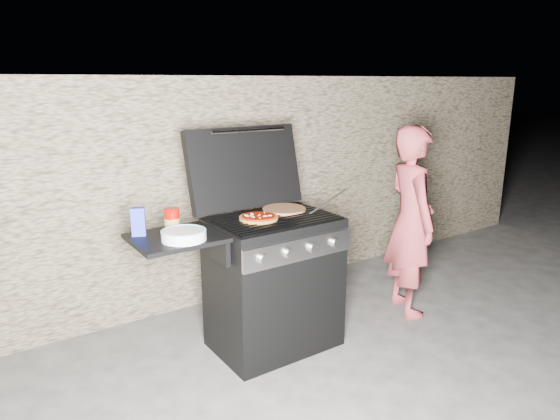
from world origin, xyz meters
TOP-DOWN VIEW (x-y plane):
  - ground at (0.00, 0.00)m, footprint 50.00×50.00m
  - stone_wall at (0.00, 1.05)m, footprint 8.00×0.35m
  - gas_grill at (-0.25, 0.00)m, footprint 1.34×0.79m
  - pizza_topped at (-0.11, 0.01)m, footprint 0.32×0.32m
  - pizza_plain at (0.15, 0.10)m, footprint 0.33×0.33m
  - sauce_jar at (-0.65, 0.11)m, footprint 0.10×0.10m
  - blue_carton at (-0.84, 0.12)m, footprint 0.09×0.07m
  - plate_stack at (-0.66, -0.10)m, footprint 0.29×0.29m
  - person at (1.16, -0.14)m, footprint 0.52×0.62m
  - tongs at (0.46, 0.00)m, footprint 0.45×0.17m

SIDE VIEW (x-z plane):
  - ground at x=0.00m, z-range 0.00..0.00m
  - gas_grill at x=-0.25m, z-range 0.00..0.91m
  - person at x=1.16m, z-range 0.00..1.45m
  - stone_wall at x=0.00m, z-range 0.00..1.80m
  - pizza_plain at x=0.15m, z-range 0.91..0.93m
  - pizza_topped at x=-0.11m, z-range 0.91..0.94m
  - plate_stack at x=-0.66m, z-range 0.90..0.96m
  - tongs at x=0.46m, z-range 0.91..1.01m
  - sauce_jar at x=-0.65m, z-range 0.90..1.04m
  - blue_carton at x=-0.84m, z-range 0.90..1.07m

